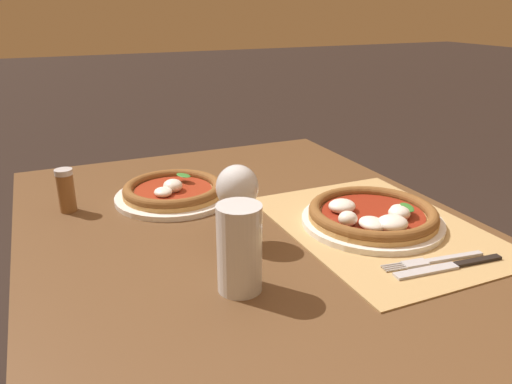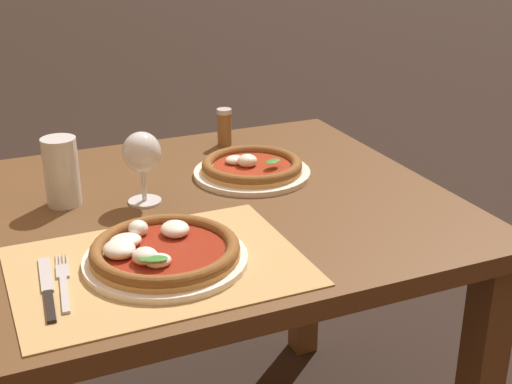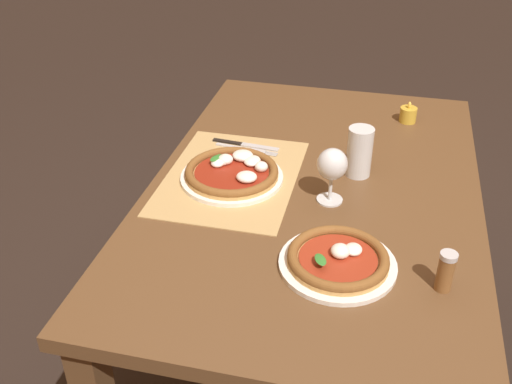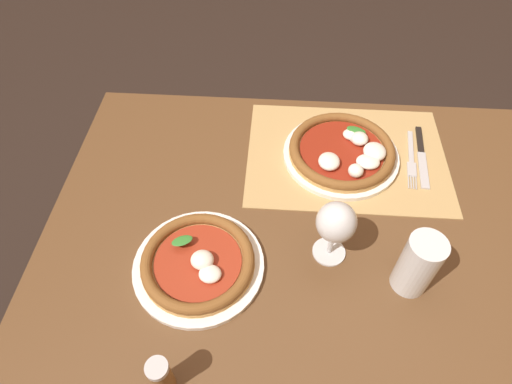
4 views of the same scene
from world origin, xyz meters
name	(u,v)px [view 4 (image 4 of 4)]	position (x,y,z in m)	size (l,w,h in m)	color
ground_plane	(319,349)	(0.00, 0.00, 0.00)	(24.00, 24.00, 0.00)	black
dining_table	(350,257)	(0.00, 0.00, 0.64)	(1.39, 0.90, 0.74)	brown
paper_placemat	(346,156)	(0.01, -0.24, 0.74)	(0.50, 0.37, 0.00)	tan
pizza_near	(343,151)	(0.02, -0.23, 0.76)	(0.29, 0.29, 0.05)	white
pizza_far	(198,263)	(0.34, 0.10, 0.76)	(0.27, 0.27, 0.05)	white
wine_glass	(336,224)	(0.07, 0.05, 0.85)	(0.08, 0.08, 0.16)	silver
pint_glass	(417,265)	(-0.09, 0.11, 0.81)	(0.07, 0.07, 0.15)	silver
fork	(411,159)	(-0.15, -0.23, 0.75)	(0.04, 0.20, 0.00)	#B7B7BC
knife	(422,156)	(-0.18, -0.24, 0.75)	(0.04, 0.22, 0.01)	black
pepper_shaker	(161,376)	(0.36, 0.34, 0.79)	(0.04, 0.04, 0.10)	brown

